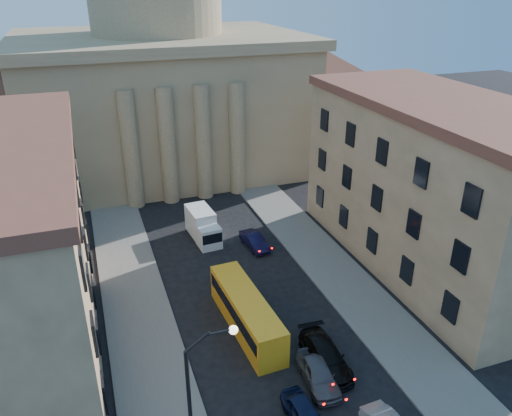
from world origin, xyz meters
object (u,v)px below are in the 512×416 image
at_px(street_lamp, 200,393).
at_px(city_bus, 246,311).
at_px(car_left_near, 304,414).
at_px(box_truck, 203,226).

height_order(street_lamp, city_bus, street_lamp).
relative_size(street_lamp, city_bus, 0.89).
height_order(street_lamp, car_left_near, street_lamp).
distance_m(car_left_near, city_bus, 9.32).
relative_size(city_bus, box_truck, 1.82).
relative_size(street_lamp, box_truck, 1.62).
relative_size(car_left_near, city_bus, 0.40).
xyz_separation_m(car_left_near, city_bus, (-0.40, 9.27, 0.80)).
distance_m(street_lamp, box_truck, 25.68).
bearing_deg(car_left_near, city_bus, 89.79).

